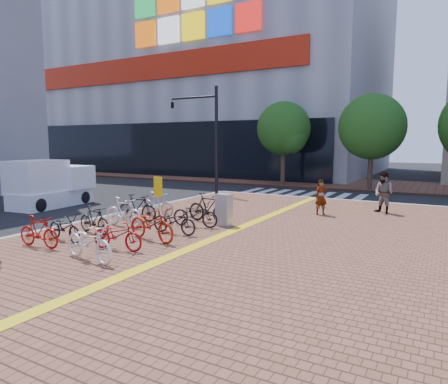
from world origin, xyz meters
The scene contains 26 objects.
ground centered at (0.00, 0.00, 0.00)m, with size 120.00×120.00×0.00m, color black.
sidewalk centered at (3.00, -5.00, 0.07)m, with size 14.00×34.00×0.15m, color brown.
tactile_strip centered at (2.00, -5.00, 0.16)m, with size 0.40×34.00×0.01m, color yellow.
kerb_north centered at (3.00, 12.00, 0.08)m, with size 14.00×0.25×0.15m, color gray.
far_sidewalk centered at (0.00, 21.00, 0.07)m, with size 70.00×8.00×0.15m, color brown.
department_store centered at (-15.99, 31.95, 13.98)m, with size 36.00×24.27×28.00m.
crosswalk centered at (0.50, 14.00, 0.01)m, with size 7.50×4.00×0.01m.
street_trees centered at (5.04, 17.45, 4.10)m, with size 16.20×4.60×6.35m.
bike_0 centered at (-1.93, -2.39, 0.62)m, with size 0.44×1.56×0.94m, color #AB120C.
bike_1 centered at (-1.89, -1.52, 0.59)m, with size 0.58×1.66×0.87m, color black.
bike_2 centered at (-1.91, -0.32, 0.61)m, with size 0.44×1.55×0.93m, color black.
bike_3 centered at (-1.85, 1.02, 0.68)m, with size 0.50×1.77×1.06m, color white.
bike_4 centered at (-2.13, 2.08, 0.68)m, with size 0.49×1.75×1.05m, color black.
bike_5 centered at (-2.08, 3.25, 0.65)m, with size 0.47×1.68×1.01m, color #B3B3B8.
bike_6 centered at (0.39, -2.61, 0.65)m, with size 0.66×1.91×1.00m, color white.
bike_7 centered at (0.26, -1.47, 0.59)m, with size 0.58×1.66×0.87m, color #9F0B14.
bike_8 centered at (0.42, -0.15, 0.67)m, with size 0.70×2.00×1.05m, color #A71D0B.
bike_9 centered at (0.48, 0.96, 0.60)m, with size 0.60×1.73×0.91m, color black.
bike_10 centered at (0.45, 2.27, 0.62)m, with size 0.63×1.80×0.95m, color black.
bike_11 centered at (0.45, 3.19, 0.71)m, with size 0.53×1.86×1.12m, color black.
pedestrian_a centered at (3.78, 6.89, 0.90)m, with size 0.55×0.36×1.50m, color gray.
pedestrian_b centered at (6.03, 8.57, 1.05)m, with size 0.87×0.68×1.79m, color #4B4D5F.
utility_box centered at (1.26, 2.96, 0.74)m, with size 0.54×0.39×1.17m, color #B7B7BC.
yellow_sign centered at (-1.22, 2.25, 1.37)m, with size 0.47×0.17×1.76m.
traffic_light_pole centered at (-4.95, 10.57, 4.48)m, with size 3.37×1.30×6.27m.
box_truck centered at (-8.92, 3.34, 1.10)m, with size 2.15×4.20×2.34m.
Camera 1 is at (8.34, -9.68, 3.20)m, focal length 32.00 mm.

